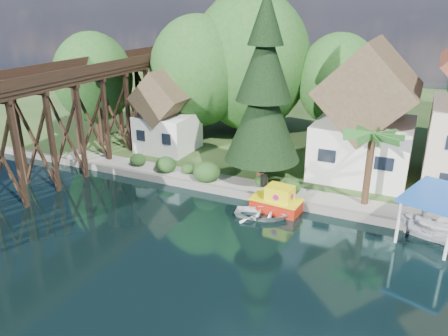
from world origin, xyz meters
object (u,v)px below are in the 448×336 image
(palm_tree, at_px, (372,138))
(boat_canopy, at_px, (435,222))
(shed, at_px, (167,116))
(conifer, at_px, (264,93))
(trestle_bridge, at_px, (52,117))
(house_left, at_px, (366,119))
(boat_white_a, at_px, (261,213))
(tugboat, at_px, (277,201))

(palm_tree, height_order, boat_canopy, palm_tree)
(shed, bearing_deg, conifer, -17.54)
(shed, bearing_deg, palm_tree, -13.68)
(trestle_bridge, bearing_deg, house_left, 25.21)
(house_left, xyz_separation_m, boat_canopy, (5.81, -8.92, -3.74))
(trestle_bridge, distance_m, conifer, 17.13)
(trestle_bridge, xyz_separation_m, boat_white_a, (17.99, 0.45, -4.97))
(house_left, xyz_separation_m, shed, (-18.00, -1.50, -1.31))
(house_left, bearing_deg, boat_canopy, -56.90)
(boat_white_a, distance_m, boat_canopy, 10.97)
(boat_canopy, bearing_deg, boat_white_a, -172.33)
(house_left, relative_size, tugboat, 2.97)
(shed, distance_m, conifer, 12.07)
(shed, relative_size, boat_white_a, 2.12)
(trestle_bridge, relative_size, conifer, 3.01)
(conifer, xyz_separation_m, boat_white_a, (2.04, -5.41, -7.18))
(palm_tree, distance_m, boat_white_a, 9.09)
(boat_white_a, xyz_separation_m, boat_canopy, (10.83, 1.46, 1.01))
(house_left, bearing_deg, conifer, -144.90)
(boat_white_a, bearing_deg, tugboat, -32.88)
(trestle_bridge, relative_size, tugboat, 11.92)
(boat_white_a, bearing_deg, shed, 46.30)
(conifer, xyz_separation_m, palm_tree, (8.33, -1.23, -2.13))
(house_left, xyz_separation_m, palm_tree, (1.28, -6.19, 0.29))
(house_left, distance_m, boat_canopy, 11.28)
(shed, bearing_deg, tugboat, -28.55)
(conifer, height_order, tugboat, conifer)
(boat_canopy, bearing_deg, tugboat, 179.99)
(trestle_bridge, bearing_deg, tugboat, 5.87)
(shed, distance_m, tugboat, 15.81)
(conifer, bearing_deg, trestle_bridge, -159.79)
(boat_white_a, height_order, boat_canopy, boat_canopy)
(shed, xyz_separation_m, boat_white_a, (12.99, -8.87, -3.44))
(trestle_bridge, relative_size, palm_tree, 7.82)
(house_left, relative_size, boat_white_a, 2.98)
(conifer, bearing_deg, palm_tree, -8.41)
(trestle_bridge, xyz_separation_m, boat_canopy, (28.81, 1.91, -3.95))
(tugboat, bearing_deg, house_left, 63.84)
(conifer, xyz_separation_m, tugboat, (2.68, -3.95, -6.79))
(shed, bearing_deg, boat_white_a, -34.34)
(house_left, distance_m, palm_tree, 6.33)
(tugboat, bearing_deg, boat_white_a, -113.53)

